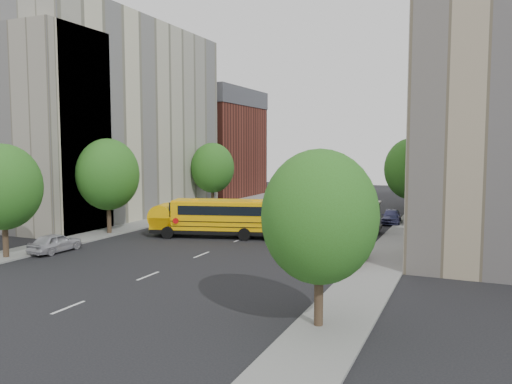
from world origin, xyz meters
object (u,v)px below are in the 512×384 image
Objects in this scene: safari_truck at (344,215)px; parked_car_0 at (55,243)px; parked_car_4 at (391,216)px; street_tree_3 at (320,217)px; street_tree_0 at (3,187)px; parked_car_3 at (344,253)px; school_bus at (218,216)px; street_tree_4 at (411,169)px; street_tree_2 at (213,168)px; parked_car_1 at (209,207)px; street_tree_1 at (108,174)px; street_tree_5 at (423,168)px.

safari_truck reaches higher than parked_car_0.
parked_car_4 is (19.20, 22.38, 0.04)m from parked_car_0.
street_tree_0 is at bearing 169.70° from street_tree_3.
parked_car_3 is 18.10m from parked_car_4.
parked_car_0 is at bearing -136.76° from safari_truck.
school_bus is 12.69m from parked_car_3.
street_tree_4 reaches higher than street_tree_3.
school_bus is at bearing -60.29° from street_tree_2.
street_tree_2 is at bearing 150.90° from safari_truck.
street_tree_4 is 1.70× the size of parked_car_1.
street_tree_4 reaches higher than street_tree_1.
street_tree_5 is 21.88m from safari_truck.
street_tree_4 is 1.08× the size of street_tree_5.
parked_car_0 is 0.81× the size of parked_car_3.
parked_car_4 is (19.20, 0.64, -0.08)m from parked_car_1.
street_tree_4 is 21.46m from parked_car_3.
parked_car_1 is 19.21m from parked_car_4.
school_bus is (8.91, 12.38, -2.93)m from street_tree_0.
street_tree_3 is 0.88× the size of street_tree_4.
school_bus is (-13.09, -27.62, -2.99)m from street_tree_5.
street_tree_1 is 9.78m from school_bus.
parked_car_1 is at bearing -170.38° from street_tree_4.
street_tree_2 reaches higher than parked_car_3.
street_tree_4 is at bearing 34.10° from school_bus.
school_bus is at bearing -136.94° from parked_car_4.
street_tree_1 is at bearing 179.01° from school_bus.
safari_truck reaches higher than parked_car_3.
street_tree_2 reaches higher than parked_car_4.
street_tree_3 is (22.00, -32.00, -0.37)m from street_tree_2.
street_tree_4 is at bearing 39.29° from street_tree_1.
street_tree_1 is 19.98m from safari_truck.
street_tree_5 reaches higher than parked_car_4.
parked_car_3 is at bearing -92.80° from street_tree_5.
street_tree_2 is at bearing 180.00° from street_tree_4.
parked_car_3 is at bearing 134.98° from parked_car_1.
street_tree_4 is 2.07× the size of parked_car_0.
parked_car_3 is (11.48, -5.33, -1.01)m from school_bus.
street_tree_2 reaches higher than street_tree_5.
parked_car_1 is at bearing -90.09° from parked_car_0.
school_bus reaches higher than parked_car_4.
street_tree_1 reaches higher than street_tree_5.
street_tree_0 reaches higher than parked_car_0.
parked_car_0 is 0.95× the size of parked_car_4.
safari_truck is (-4.42, -9.17, -3.66)m from street_tree_4.
safari_truck is 17.16m from parked_car_1.
street_tree_0 is at bearing -118.81° from street_tree_5.
street_tree_5 is (-0.00, 12.00, -0.37)m from street_tree_4.
street_tree_1 is 1.66× the size of parked_car_1.
street_tree_2 is at bearing 103.77° from school_bus.
school_bus is at bearing -129.96° from street_tree_4.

